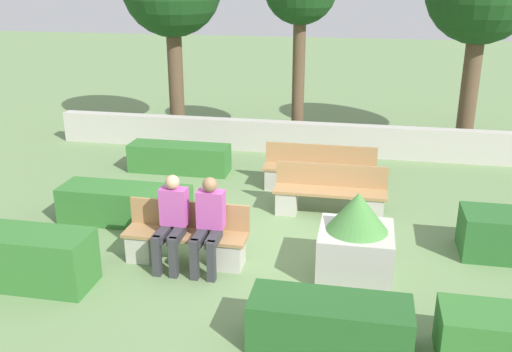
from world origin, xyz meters
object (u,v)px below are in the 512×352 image
Objects in this scene: bench_front at (186,240)px; person_seated_man at (209,221)px; person_seated_woman at (172,218)px; planter_corner_left at (356,239)px; bench_right_side at (330,196)px; bench_left_side at (319,173)px.

bench_front is 1.35× the size of person_seated_man.
bench_front is 0.45m from person_seated_woman.
bench_front is at bearing -179.04° from planter_corner_left.
person_seated_woman is (-2.07, -2.25, 0.40)m from bench_right_side.
person_seated_man reaches higher than person_seated_woman.
bench_right_side is 1.45× the size of person_seated_woman.
bench_front is 3.64m from bench_left_side.
bench_left_side is 1.18m from bench_right_side.
planter_corner_left is at bearing 4.03° from person_seated_woman.
person_seated_woman is 1.08× the size of planter_corner_left.
bench_right_side is 2.14m from planter_corner_left.
person_seated_man is at bearing -98.98° from bench_left_side.
bench_front is 0.93× the size of bench_right_side.
bench_front is at bearing -105.46° from bench_left_side.
bench_front is 0.58m from person_seated_man.
bench_left_side is 1.75× the size of planter_corner_left.
planter_corner_left is at bearing 0.96° from bench_front.
bench_right_side is 2.75m from person_seated_man.
bench_left_side is 3.86m from person_seated_woman.
bench_front is at bearing 42.62° from person_seated_woman.
bench_front and bench_right_side have the same top height.
person_seated_woman is at bearing -175.97° from planter_corner_left.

